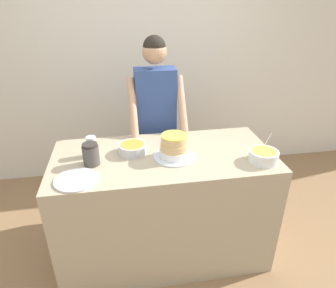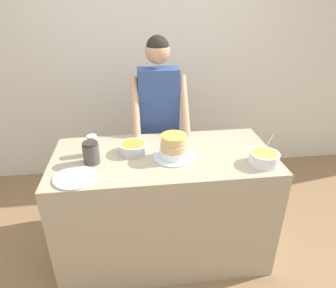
{
  "view_description": "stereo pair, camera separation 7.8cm",
  "coord_description": "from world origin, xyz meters",
  "px_view_note": "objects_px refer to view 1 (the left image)",
  "views": [
    {
      "loc": [
        -0.28,
        -1.49,
        1.97
      ],
      "look_at": [
        0.03,
        0.34,
        1.03
      ],
      "focal_mm": 32.0,
      "sensor_mm": 36.0,
      "label": 1
    },
    {
      "loc": [
        -0.21,
        -1.5,
        1.97
      ],
      "look_at": [
        0.03,
        0.34,
        1.03
      ],
      "focal_mm": 32.0,
      "sensor_mm": 36.0,
      "label": 2
    }
  ],
  "objects_px": {
    "frosting_bowl_yellow": "(264,156)",
    "stoneware_jar": "(91,154)",
    "person_baker": "(156,112)",
    "frosting_bowl_orange": "(132,148)",
    "ceramic_plate": "(76,180)",
    "drinking_glass": "(92,146)",
    "cake": "(174,148)"
  },
  "relations": [
    {
      "from": "person_baker",
      "to": "stoneware_jar",
      "type": "relative_size",
      "value": 10.74
    },
    {
      "from": "frosting_bowl_orange",
      "to": "ceramic_plate",
      "type": "distance_m",
      "value": 0.48
    },
    {
      "from": "person_baker",
      "to": "frosting_bowl_orange",
      "type": "bearing_deg",
      "value": -114.74
    },
    {
      "from": "cake",
      "to": "drinking_glass",
      "type": "relative_size",
      "value": 1.97
    },
    {
      "from": "frosting_bowl_orange",
      "to": "drinking_glass",
      "type": "bearing_deg",
      "value": 178.15
    },
    {
      "from": "frosting_bowl_yellow",
      "to": "ceramic_plate",
      "type": "xyz_separation_m",
      "value": [
        -1.25,
        -0.03,
        -0.04
      ]
    },
    {
      "from": "person_baker",
      "to": "drinking_glass",
      "type": "distance_m",
      "value": 0.73
    },
    {
      "from": "person_baker",
      "to": "frosting_bowl_yellow",
      "type": "xyz_separation_m",
      "value": [
        0.64,
        -0.79,
        -0.07
      ]
    },
    {
      "from": "person_baker",
      "to": "drinking_glass",
      "type": "xyz_separation_m",
      "value": [
        -0.52,
        -0.51,
        -0.04
      ]
    },
    {
      "from": "person_baker",
      "to": "frosting_bowl_orange",
      "type": "height_order",
      "value": "person_baker"
    },
    {
      "from": "frosting_bowl_yellow",
      "to": "person_baker",
      "type": "bearing_deg",
      "value": 128.89
    },
    {
      "from": "frosting_bowl_orange",
      "to": "stoneware_jar",
      "type": "xyz_separation_m",
      "value": [
        -0.28,
        -0.11,
        0.04
      ]
    },
    {
      "from": "stoneware_jar",
      "to": "frosting_bowl_orange",
      "type": "bearing_deg",
      "value": 21.6
    },
    {
      "from": "cake",
      "to": "ceramic_plate",
      "type": "distance_m",
      "value": 0.68
    },
    {
      "from": "frosting_bowl_yellow",
      "to": "stoneware_jar",
      "type": "bearing_deg",
      "value": 172.16
    },
    {
      "from": "drinking_glass",
      "to": "ceramic_plate",
      "type": "xyz_separation_m",
      "value": [
        -0.08,
        -0.31,
        -0.07
      ]
    },
    {
      "from": "person_baker",
      "to": "ceramic_plate",
      "type": "xyz_separation_m",
      "value": [
        -0.61,
        -0.82,
        -0.11
      ]
    },
    {
      "from": "person_baker",
      "to": "frosting_bowl_orange",
      "type": "relative_size",
      "value": 8.29
    },
    {
      "from": "cake",
      "to": "stoneware_jar",
      "type": "xyz_separation_m",
      "value": [
        -0.57,
        -0.0,
        -0.0
      ]
    },
    {
      "from": "cake",
      "to": "drinking_glass",
      "type": "height_order",
      "value": "cake"
    },
    {
      "from": "cake",
      "to": "drinking_glass",
      "type": "bearing_deg",
      "value": 168.18
    },
    {
      "from": "ceramic_plate",
      "to": "stoneware_jar",
      "type": "bearing_deg",
      "value": 65.35
    },
    {
      "from": "ceramic_plate",
      "to": "stoneware_jar",
      "type": "relative_size",
      "value": 1.75
    },
    {
      "from": "frosting_bowl_yellow",
      "to": "cake",
      "type": "bearing_deg",
      "value": 164.8
    },
    {
      "from": "frosting_bowl_yellow",
      "to": "ceramic_plate",
      "type": "distance_m",
      "value": 1.25
    },
    {
      "from": "frosting_bowl_orange",
      "to": "frosting_bowl_yellow",
      "type": "xyz_separation_m",
      "value": [
        0.88,
        -0.27,
        0.01
      ]
    },
    {
      "from": "ceramic_plate",
      "to": "person_baker",
      "type": "bearing_deg",
      "value": 53.45
    },
    {
      "from": "frosting_bowl_orange",
      "to": "drinking_glass",
      "type": "distance_m",
      "value": 0.29
    },
    {
      "from": "person_baker",
      "to": "drinking_glass",
      "type": "bearing_deg",
      "value": -135.65
    },
    {
      "from": "person_baker",
      "to": "drinking_glass",
      "type": "relative_size",
      "value": 11.24
    },
    {
      "from": "cake",
      "to": "frosting_bowl_orange",
      "type": "distance_m",
      "value": 0.31
    },
    {
      "from": "frosting_bowl_orange",
      "to": "ceramic_plate",
      "type": "xyz_separation_m",
      "value": [
        -0.37,
        -0.3,
        -0.03
      ]
    }
  ]
}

